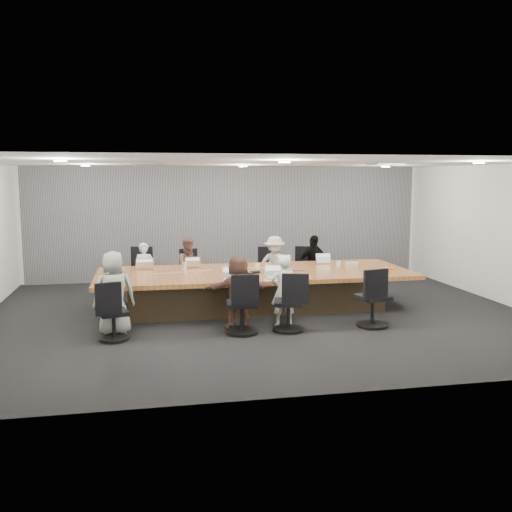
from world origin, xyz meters
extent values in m
cube|color=black|center=(0.00, 0.00, 0.00)|extent=(10.00, 8.00, 0.00)
cube|color=white|center=(0.00, 0.00, 2.80)|extent=(10.00, 8.00, 0.00)
cube|color=silver|center=(0.00, 4.00, 1.40)|extent=(10.00, 0.00, 2.80)
cube|color=silver|center=(0.00, -4.00, 1.40)|extent=(10.00, 0.00, 2.80)
cube|color=silver|center=(5.00, 0.00, 1.40)|extent=(0.00, 8.00, 2.80)
cube|color=slate|center=(0.00, 3.92, 1.40)|extent=(9.80, 0.04, 2.80)
cube|color=#3B2D1C|center=(0.00, 0.50, 0.33)|extent=(4.80, 1.40, 0.66)
cube|color=#97592C|center=(0.00, 0.50, 0.70)|extent=(6.00, 2.20, 0.08)
imported|color=silver|center=(-2.10, 1.85, 0.59)|extent=(0.49, 0.38, 1.18)
cube|color=#8C6647|center=(-2.10, 1.30, 0.75)|extent=(0.36, 0.26, 0.02)
imported|color=brown|center=(-1.15, 1.85, 0.64)|extent=(0.72, 0.62, 1.27)
cube|color=#8C6647|center=(-1.15, 1.30, 0.75)|extent=(0.31, 0.21, 0.02)
imported|color=#A6A6A6|center=(0.70, 1.85, 0.63)|extent=(0.83, 0.50, 1.26)
cube|color=#8C6647|center=(0.70, 1.30, 0.75)|extent=(0.32, 0.25, 0.02)
imported|color=black|center=(1.58, 1.85, 0.64)|extent=(0.80, 0.49, 1.27)
cube|color=#B2B2B7|center=(1.58, 1.30, 0.75)|extent=(0.31, 0.22, 0.02)
imported|color=gray|center=(-2.59, -0.85, 0.69)|extent=(0.72, 0.52, 1.37)
cube|color=#8C6647|center=(-2.59, -0.30, 0.75)|extent=(0.38, 0.30, 0.02)
imported|color=brown|center=(-0.55, -0.85, 0.63)|extent=(1.19, 0.43, 1.26)
cube|color=#B2B2B7|center=(-0.55, -0.30, 0.75)|extent=(0.34, 0.25, 0.02)
imported|color=silver|center=(0.23, -0.85, 0.61)|extent=(0.46, 0.31, 1.23)
cube|color=#B2B2B7|center=(0.23, -0.30, 0.75)|extent=(0.33, 0.25, 0.02)
cylinder|color=#519554|center=(-2.65, 1.01, 0.86)|extent=(0.09, 0.09, 0.24)
cylinder|color=#519554|center=(0.61, 0.41, 0.88)|extent=(0.09, 0.09, 0.27)
cylinder|color=silver|center=(-1.35, 0.47, 0.85)|extent=(0.09, 0.09, 0.23)
cylinder|color=white|center=(0.10, 0.73, 0.80)|extent=(0.11, 0.11, 0.11)
cylinder|color=white|center=(1.78, 0.74, 0.80)|extent=(0.12, 0.12, 0.11)
cylinder|color=brown|center=(-2.65, 0.54, 0.79)|extent=(0.10, 0.10, 0.10)
cube|color=black|center=(-0.18, 0.18, 0.75)|extent=(0.16, 0.13, 0.03)
cube|color=black|center=(-0.03, 0.32, 0.76)|extent=(0.18, 0.14, 0.03)
cube|color=black|center=(0.28, -0.14, 0.77)|extent=(0.18, 0.07, 0.06)
cube|color=#C0B59A|center=(1.95, 0.43, 0.80)|extent=(0.25, 0.17, 0.12)
cube|color=#C0651E|center=(2.65, 0.20, 0.76)|extent=(0.20, 0.17, 0.04)
camera|label=1|loc=(-2.09, -10.16, 2.56)|focal=40.00mm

